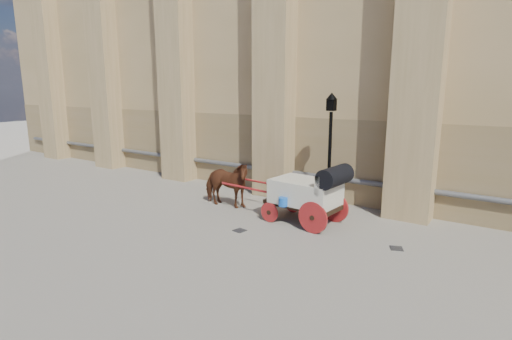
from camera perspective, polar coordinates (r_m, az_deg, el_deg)
The scene contains 6 objects.
ground at distance 12.11m, azimuth -2.46°, elevation -7.97°, with size 90.00×90.00×0.00m, color gray.
horse at distance 13.79m, azimuth -4.32°, elevation -1.99°, with size 0.88×1.93×1.63m, color #5E2C19.
carriage at distance 12.10m, azimuth 7.62°, elevation -3.05°, with size 4.38×1.59×1.88m.
street_lamp at distance 13.29m, azimuth 10.50°, elevation 2.96°, with size 0.37×0.37×3.92m.
drain_grate_near at distance 11.72m, azimuth -2.35°, elevation -8.62°, with size 0.32×0.32×0.01m, color black.
drain_grate_far at distance 11.09m, azimuth 19.42°, elevation -10.51°, with size 0.32×0.32×0.01m, color black.
Camera 1 is at (6.80, -9.14, 4.08)m, focal length 28.00 mm.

